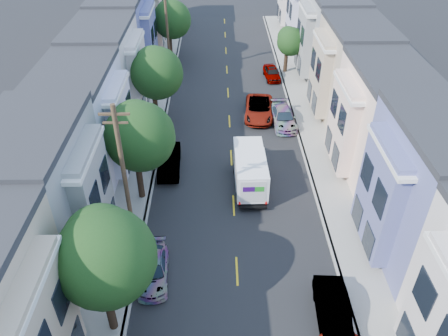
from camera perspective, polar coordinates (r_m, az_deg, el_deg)
name	(u,v)px	position (r m, az deg, el deg)	size (l,w,h in m)	color
ground	(237,271)	(26.80, 1.70, -13.33)	(160.00, 160.00, 0.00)	black
road_slab	(230,138)	(38.32, 0.83, 3.90)	(12.00, 70.00, 0.02)	black
curb_left	(161,138)	(38.60, -8.21, 3.87)	(0.30, 70.00, 0.15)	gray
curb_right	(299,137)	(38.92, 9.79, 3.99)	(0.30, 70.00, 0.15)	gray
sidewalk_left	(146,138)	(38.79, -10.11, 3.83)	(2.60, 70.00, 0.15)	gray
sidewalk_right	(314,137)	(39.18, 11.66, 3.98)	(2.60, 70.00, 0.15)	gray
centerline	(230,138)	(38.32, 0.83, 3.88)	(0.12, 70.00, 0.01)	gold
townhouse_row_left	(103,139)	(39.62, -15.54, 3.62)	(5.00, 70.00, 8.50)	#FED6C0
townhouse_row_right	(357,137)	(40.20, 16.96, 3.84)	(5.00, 70.00, 8.50)	#FED6C0
tree_b	(104,258)	(21.01, -15.41, -11.30)	(4.70, 4.70, 7.67)	black
tree_c	(138,137)	(29.29, -11.11, 4.01)	(4.70, 4.70, 7.52)	black
tree_d	(156,74)	(38.21, -8.90, 12.09)	(4.49, 4.49, 7.42)	black
tree_e	(171,20)	(52.69, -6.91, 18.67)	(4.35, 4.35, 7.15)	black
tree_far_r	(290,42)	(50.20, 8.63, 15.97)	(3.10, 3.10, 5.14)	black
utility_pole_near	(126,184)	(25.24, -12.73, -2.01)	(1.60, 0.26, 10.00)	#42301E
utility_pole_far	(167,31)	(48.25, -7.41, 17.27)	(1.60, 0.26, 10.00)	#42301E
fedex_truck	(250,170)	(31.90, 3.41, -0.21)	(2.21, 5.73, 2.75)	white
lead_sedan	(259,109)	(41.50, 4.58, 7.67)	(2.56, 5.54, 1.54)	black
parked_left_c	(153,269)	(26.39, -9.22, -12.95)	(1.72, 4.10, 1.23)	#A1AFBC
parked_left_d	(169,161)	(34.35, -7.16, 0.91)	(1.62, 4.60, 1.53)	black
parked_right_b	(333,313)	(24.73, 14.07, -17.86)	(1.58, 4.49, 1.50)	silver
parked_right_c	(283,117)	(40.46, 7.74, 6.57)	(2.01, 4.78, 1.44)	black
parked_right_d	(272,73)	(49.51, 6.25, 12.26)	(1.54, 4.03, 1.31)	black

